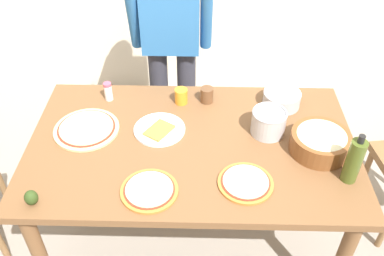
% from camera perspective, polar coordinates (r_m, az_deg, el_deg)
% --- Properties ---
extents(ground, '(8.00, 8.00, 0.00)m').
position_cam_1_polar(ground, '(2.64, -0.03, -14.25)').
color(ground, gray).
extents(dining_table, '(1.60, 0.96, 0.76)m').
position_cam_1_polar(dining_table, '(2.13, -0.03, -3.77)').
color(dining_table, brown).
rests_on(dining_table, ground).
extents(person_cook, '(0.49, 0.25, 1.62)m').
position_cam_1_polar(person_cook, '(2.59, -2.87, 12.47)').
color(person_cook, '#2D2D38').
rests_on(person_cook, ground).
extents(pizza_raw_on_board, '(0.33, 0.33, 0.02)m').
position_cam_1_polar(pizza_raw_on_board, '(2.19, -14.08, -0.10)').
color(pizza_raw_on_board, beige).
rests_on(pizza_raw_on_board, dining_table).
extents(pizza_cooked_on_tray, '(0.25, 0.25, 0.02)m').
position_cam_1_polar(pizza_cooked_on_tray, '(1.84, -5.80, -8.36)').
color(pizza_cooked_on_tray, '#C67A33').
rests_on(pizza_cooked_on_tray, dining_table).
extents(pizza_second_cooked, '(0.25, 0.25, 0.02)m').
position_cam_1_polar(pizza_second_cooked, '(1.88, 7.26, -7.34)').
color(pizza_second_cooked, '#C67A33').
rests_on(pizza_second_cooked, dining_table).
extents(plate_with_slice, '(0.26, 0.26, 0.02)m').
position_cam_1_polar(plate_with_slice, '(2.13, -4.43, -0.21)').
color(plate_with_slice, white).
rests_on(plate_with_slice, dining_table).
extents(popcorn_bowl, '(0.28, 0.28, 0.11)m').
position_cam_1_polar(popcorn_bowl, '(2.07, 16.98, -1.68)').
color(popcorn_bowl, brown).
rests_on(popcorn_bowl, dining_table).
extents(mixing_bowl_steel, '(0.20, 0.20, 0.08)m').
position_cam_1_polar(mixing_bowl_steel, '(2.32, 12.03, 3.89)').
color(mixing_bowl_steel, '#B7B7BC').
rests_on(mixing_bowl_steel, dining_table).
extents(olive_oil_bottle, '(0.07, 0.07, 0.26)m').
position_cam_1_polar(olive_oil_bottle, '(1.94, 21.06, -4.15)').
color(olive_oil_bottle, '#47561E').
rests_on(olive_oil_bottle, dining_table).
extents(steel_pot, '(0.17, 0.17, 0.13)m').
position_cam_1_polar(steel_pot, '(2.11, 10.32, 0.80)').
color(steel_pot, '#B7B7BC').
rests_on(steel_pot, dining_table).
extents(cup_orange, '(0.07, 0.07, 0.08)m').
position_cam_1_polar(cup_orange, '(2.29, -1.48, 4.35)').
color(cup_orange, orange).
rests_on(cup_orange, dining_table).
extents(cup_small_brown, '(0.07, 0.07, 0.08)m').
position_cam_1_polar(cup_small_brown, '(2.30, 2.02, 4.50)').
color(cup_small_brown, brown).
rests_on(cup_small_brown, dining_table).
extents(salt_shaker, '(0.04, 0.04, 0.11)m').
position_cam_1_polar(salt_shaker, '(2.35, -11.27, 4.89)').
color(salt_shaker, white).
rests_on(salt_shaker, dining_table).
extents(avocado, '(0.06, 0.06, 0.07)m').
position_cam_1_polar(avocado, '(1.90, -20.94, -8.79)').
color(avocado, '#2D4219').
rests_on(avocado, dining_table).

